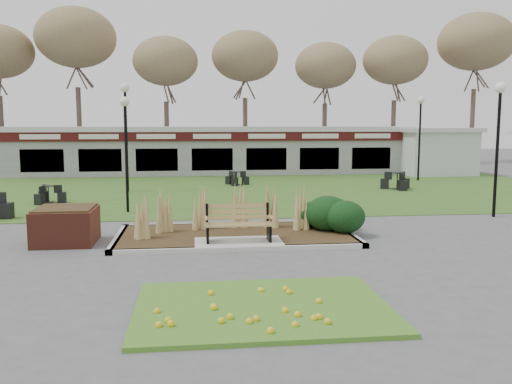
{
  "coord_description": "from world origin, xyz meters",
  "views": [
    {
      "loc": [
        -1.11,
        -13.21,
        3.08
      ],
      "look_at": [
        0.66,
        2.0,
        1.14
      ],
      "focal_mm": 38.0,
      "sensor_mm": 36.0,
      "label": 1
    }
  ],
  "objects": [
    {
      "name": "ground",
      "position": [
        0.0,
        0.0,
        0.0
      ],
      "size": [
        100.0,
        100.0,
        0.0
      ],
      "primitive_type": "plane",
      "color": "#515154",
      "rests_on": "ground"
    },
    {
      "name": "bistro_set_d",
      "position": [
        1.04,
        13.78,
        0.24
      ],
      "size": [
        1.2,
        1.2,
        0.66
      ],
      "color": "black",
      "rests_on": "ground"
    },
    {
      "name": "food_pavilion",
      "position": [
        0.0,
        19.96,
        1.48
      ],
      "size": [
        24.6,
        3.4,
        2.9
      ],
      "color": "gray",
      "rests_on": "ground"
    },
    {
      "name": "lamp_post_mid_right",
      "position": [
        -3.4,
        5.82,
        2.91
      ],
      "size": [
        0.33,
        0.33,
        3.99
      ],
      "color": "black",
      "rests_on": "ground"
    },
    {
      "name": "park_bench",
      "position": [
        0.0,
        0.25,
        0.59
      ],
      "size": [
        1.7,
        0.66,
        0.93
      ],
      "color": "olive",
      "rests_on": "ground"
    },
    {
      "name": "lamp_post_near_right",
      "position": [
        8.81,
        3.53,
        3.22
      ],
      "size": [
        0.37,
        0.37,
        4.42
      ],
      "color": "black",
      "rests_on": "ground"
    },
    {
      "name": "service_hut",
      "position": [
        13.5,
        18.0,
        1.45
      ],
      "size": [
        4.4,
        3.4,
        2.83
      ],
      "color": "silver",
      "rests_on": "ground"
    },
    {
      "name": "lamp_post_far_right",
      "position": [
        11.0,
        14.79,
        3.29
      ],
      "size": [
        0.37,
        0.37,
        4.52
      ],
      "color": "black",
      "rests_on": "ground"
    },
    {
      "name": "lamp_post_far_left",
      "position": [
        -4.08,
        11.69,
        3.54
      ],
      "size": [
        0.4,
        0.4,
        4.86
      ],
      "color": "black",
      "rests_on": "ground"
    },
    {
      "name": "flower_bed",
      "position": [
        0.0,
        -4.6,
        0.07
      ],
      "size": [
        4.2,
        3.0,
        0.16
      ],
      "color": "#3D6E1F",
      "rests_on": "ground"
    },
    {
      "name": "bistro_set_b",
      "position": [
        -6.71,
        8.38,
        0.24
      ],
      "size": [
        1.16,
        1.27,
        0.68
      ],
      "color": "black",
      "rests_on": "ground"
    },
    {
      "name": "lawn",
      "position": [
        0.0,
        12.0,
        0.01
      ],
      "size": [
        34.0,
        16.0,
        0.02
      ],
      "primitive_type": "cube",
      "color": "#2F5A1C",
      "rests_on": "ground"
    },
    {
      "name": "brick_planter",
      "position": [
        -4.4,
        1.0,
        0.48
      ],
      "size": [
        1.5,
        1.5,
        0.95
      ],
      "color": "brown",
      "rests_on": "ground"
    },
    {
      "name": "bistro_set_c",
      "position": [
        8.39,
        11.12,
        0.28
      ],
      "size": [
        1.47,
        1.31,
        0.78
      ],
      "color": "black",
      "rests_on": "ground"
    },
    {
      "name": "tree_backdrop",
      "position": [
        0.0,
        28.0,
        8.36
      ],
      "size": [
        47.24,
        5.24,
        10.36
      ],
      "color": "#47382B",
      "rests_on": "ground"
    },
    {
      "name": "planting_bed",
      "position": [
        1.27,
        1.35,
        0.37
      ],
      "size": [
        6.75,
        3.4,
        1.27
      ],
      "color": "#382916",
      "rests_on": "ground"
    }
  ]
}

